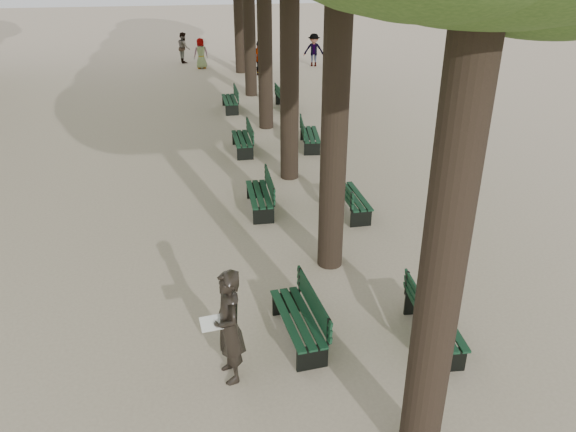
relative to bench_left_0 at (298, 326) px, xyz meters
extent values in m
plane|color=#BCA98E|center=(-0.37, -0.61, -0.27)|extent=(120.00, 120.00, 0.00)
cylinder|color=#33261C|center=(1.13, -2.61, 3.48)|extent=(0.52, 0.52, 7.50)
cylinder|color=#33261C|center=(1.13, 2.39, 3.48)|extent=(0.52, 0.52, 7.50)
cylinder|color=#33261C|center=(1.13, 7.39, 3.48)|extent=(0.52, 0.52, 7.50)
cylinder|color=#33261C|center=(1.13, 12.39, 3.48)|extent=(0.52, 0.52, 7.50)
cylinder|color=#33261C|center=(1.13, 17.39, 3.48)|extent=(0.52, 0.52, 7.50)
cube|color=black|center=(-0.02, 0.00, -0.05)|extent=(0.70, 1.84, 0.45)
cube|color=black|center=(-0.02, 0.00, 0.18)|extent=(0.72, 1.85, 0.04)
cube|color=black|center=(0.26, 0.03, 0.45)|extent=(0.22, 1.79, 0.40)
cube|color=black|center=(-0.02, 5.28, -0.05)|extent=(0.54, 1.81, 0.45)
cube|color=black|center=(-0.02, 5.28, 0.18)|extent=(0.56, 1.81, 0.04)
cube|color=black|center=(0.26, 5.27, 0.45)|extent=(0.06, 1.80, 0.40)
cube|color=black|center=(-0.02, 9.82, -0.05)|extent=(0.54, 1.81, 0.45)
cube|color=black|center=(-0.02, 9.82, 0.18)|extent=(0.56, 1.81, 0.04)
cube|color=black|center=(0.26, 9.82, 0.45)|extent=(0.06, 1.80, 0.40)
cube|color=black|center=(-0.02, 14.97, -0.05)|extent=(0.55, 1.81, 0.45)
cube|color=black|center=(-0.02, 14.97, 0.18)|extent=(0.57, 1.81, 0.04)
cube|color=black|center=(0.26, 14.97, 0.45)|extent=(0.07, 1.80, 0.40)
cube|color=black|center=(2.28, -0.42, -0.05)|extent=(0.62, 1.83, 0.45)
cube|color=black|center=(2.28, -0.42, 0.18)|extent=(0.64, 1.83, 0.04)
cube|color=black|center=(2.00, -0.41, 0.45)|extent=(0.14, 1.80, 0.40)
cube|color=black|center=(2.28, 4.74, -0.05)|extent=(0.56, 1.81, 0.45)
cube|color=black|center=(2.28, 4.74, 0.18)|extent=(0.58, 1.81, 0.04)
cube|color=black|center=(2.00, 4.74, 0.45)|extent=(0.08, 1.80, 0.40)
cube|color=black|center=(2.28, 9.88, -0.05)|extent=(0.72, 1.85, 0.45)
cube|color=black|center=(2.28, 9.88, 0.18)|extent=(0.74, 1.85, 0.04)
cube|color=black|center=(2.01, 9.91, 0.45)|extent=(0.25, 1.79, 0.40)
cube|color=black|center=(2.28, 14.76, -0.05)|extent=(0.62, 1.83, 0.45)
cube|color=black|center=(2.28, 14.76, 0.18)|extent=(0.64, 1.83, 0.04)
cube|color=black|center=(2.00, 14.75, 0.45)|extent=(0.14, 1.80, 0.40)
imported|color=black|center=(-1.21, -0.72, 0.68)|extent=(0.54, 0.82, 1.90)
cube|color=white|center=(-1.46, -0.72, 0.78)|extent=(0.37, 0.29, 0.12)
imported|color=#262628|center=(5.29, 23.40, 0.60)|extent=(1.18, 0.60, 1.75)
imported|color=#262628|center=(-1.77, 25.67, 0.56)|extent=(0.44, 0.85, 1.67)
imported|color=#262628|center=(-0.87, 23.79, 0.53)|extent=(0.84, 0.49, 1.60)
imported|color=#262628|center=(2.02, 21.60, 0.58)|extent=(0.78, 1.05, 1.71)
camera|label=1|loc=(-1.49, -7.64, 5.88)|focal=35.00mm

